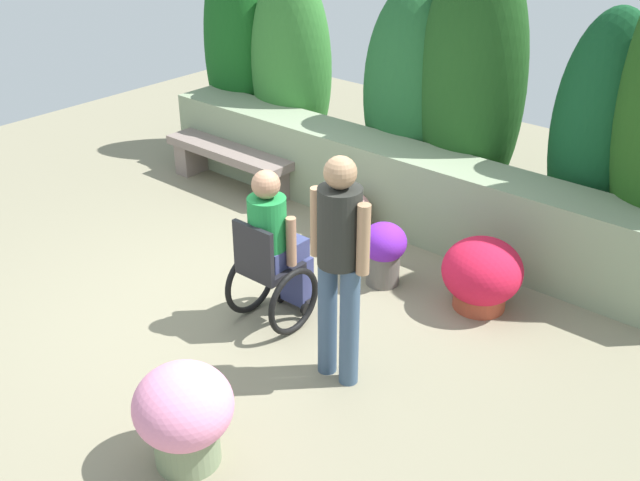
{
  "coord_description": "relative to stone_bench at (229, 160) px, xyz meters",
  "views": [
    {
      "loc": [
        4.01,
        -3.73,
        3.51
      ],
      "look_at": [
        0.74,
        0.09,
        0.85
      ],
      "focal_mm": 43.06,
      "sensor_mm": 36.0,
      "label": 1
    }
  ],
  "objects": [
    {
      "name": "flower_pot_red_accent",
      "position": [
        2.93,
        -3.16,
        0.06
      ],
      "size": [
        0.62,
        0.62,
        0.7
      ],
      "color": "gray",
      "rests_on": "ground"
    },
    {
      "name": "stone_retaining_wall",
      "position": [
        1.93,
        0.45,
        0.1
      ],
      "size": [
        5.88,
        0.57,
        0.82
      ],
      "primitive_type": "cube",
      "color": "gray",
      "rests_on": "ground"
    },
    {
      "name": "ground_plane",
      "position": [
        1.93,
        -1.66,
        -0.31
      ],
      "size": [
        11.64,
        11.64,
        0.0
      ],
      "primitive_type": "plane",
      "color": "gray"
    },
    {
      "name": "flower_pot_purple_near",
      "position": [
        1.76,
        -0.09,
        -0.06
      ],
      "size": [
        0.43,
        0.43,
        0.46
      ],
      "color": "#9E4923",
      "rests_on": "ground"
    },
    {
      "name": "flower_pot_terracotta_by_wall",
      "position": [
        2.56,
        -0.59,
        0.01
      ],
      "size": [
        0.4,
        0.4,
        0.58
      ],
      "color": "#605B53",
      "rests_on": "ground"
    },
    {
      "name": "hedge_backdrop",
      "position": [
        2.24,
        1.02,
        1.01
      ],
      "size": [
        6.29,
        0.99,
        3.19
      ],
      "color": "#16531B",
      "rests_on": "ground"
    },
    {
      "name": "person_standing_companion",
      "position": [
        3.1,
        -1.87,
        0.68
      ],
      "size": [
        0.49,
        0.3,
        1.72
      ],
      "rotation": [
        0.0,
        0.0,
        0.14
      ],
      "color": "#3B526B",
      "rests_on": "ground"
    },
    {
      "name": "person_in_wheelchair",
      "position": [
        2.24,
        -1.63,
        0.31
      ],
      "size": [
        0.53,
        0.66,
        1.33
      ],
      "rotation": [
        0.0,
        0.0,
        0.02
      ],
      "color": "black",
      "rests_on": "ground"
    },
    {
      "name": "flower_pot_small_foreground",
      "position": [
        3.41,
        -0.38,
        -0.01
      ],
      "size": [
        0.67,
        0.67,
        0.62
      ],
      "color": "#A5432B",
      "rests_on": "ground"
    },
    {
      "name": "stone_bench",
      "position": [
        0.0,
        0.0,
        0.0
      ],
      "size": [
        1.68,
        0.39,
        0.46
      ],
      "rotation": [
        0.0,
        0.0,
        0.1
      ],
      "color": "gray",
      "rests_on": "ground"
    }
  ]
}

